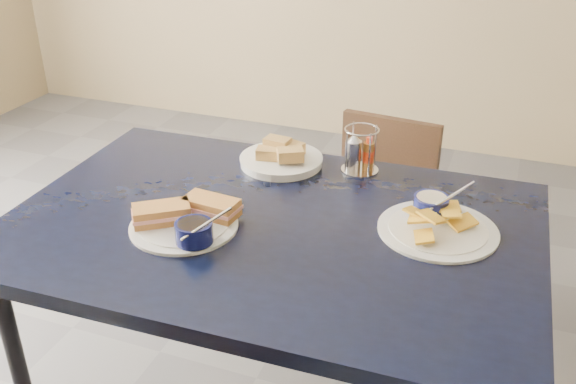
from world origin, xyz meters
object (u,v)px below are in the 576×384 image
(plantain_plate, at_px, (436,221))
(condiment_caddy, at_px, (359,153))
(chair_far, at_px, (376,209))
(dining_table, at_px, (272,241))
(bread_basket, at_px, (281,158))
(sandwich_plate, at_px, (187,219))

(plantain_plate, relative_size, condiment_caddy, 2.18)
(chair_far, bearing_deg, dining_table, -99.41)
(plantain_plate, relative_size, bread_basket, 1.21)
(sandwich_plate, relative_size, bread_basket, 1.23)
(chair_far, height_order, bread_basket, bread_basket)
(sandwich_plate, distance_m, plantain_plate, 0.62)
(sandwich_plate, xyz_separation_m, plantain_plate, (0.58, 0.22, -0.01))
(dining_table, distance_m, bread_basket, 0.35)
(chair_far, xyz_separation_m, sandwich_plate, (-0.30, -0.82, 0.34))
(plantain_plate, bearing_deg, condiment_caddy, 136.68)
(sandwich_plate, bearing_deg, condiment_caddy, 56.46)
(chair_far, xyz_separation_m, condiment_caddy, (0.01, -0.35, 0.37))
(dining_table, relative_size, chair_far, 1.79)
(dining_table, bearing_deg, chair_far, 80.59)
(chair_far, relative_size, plantain_plate, 2.56)
(chair_far, height_order, condiment_caddy, condiment_caddy)
(dining_table, height_order, bread_basket, bread_basket)
(chair_far, distance_m, sandwich_plate, 0.94)
(chair_far, bearing_deg, plantain_plate, -65.38)
(chair_far, relative_size, bread_basket, 3.10)
(chair_far, relative_size, condiment_caddy, 5.58)
(chair_far, distance_m, plantain_plate, 0.74)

